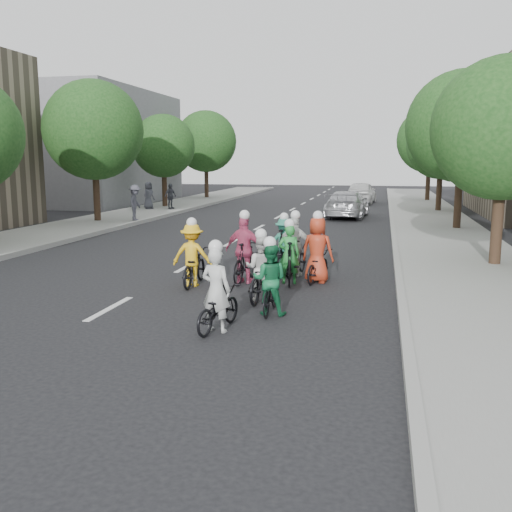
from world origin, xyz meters
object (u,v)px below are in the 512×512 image
(cyclist_7, at_px, (284,245))
(follow_car_trail, at_px, (361,192))
(cyclist_4, at_px, (317,257))
(cyclist_3, at_px, (245,256))
(spectator_2, at_px, (149,195))
(cyclist_6, at_px, (261,274))
(cyclist_8, at_px, (295,253))
(cyclist_2, at_px, (193,261))
(cyclist_0, at_px, (217,302))
(spectator_0, at_px, (135,203))
(spectator_1, at_px, (170,196))
(cyclist_5, at_px, (289,259))
(follow_car_lead, at_px, (347,204))
(cyclist_1, at_px, (270,285))

(cyclist_7, xyz_separation_m, follow_car_trail, (1.24, 25.45, 0.15))
(cyclist_4, distance_m, cyclist_7, 2.21)
(cyclist_3, distance_m, spectator_2, 21.30)
(cyclist_6, distance_m, cyclist_8, 2.87)
(cyclist_2, relative_size, cyclist_6, 0.93)
(cyclist_2, distance_m, spectator_2, 21.28)
(follow_car_trail, xyz_separation_m, spectator_2, (-12.37, -9.29, 0.18))
(follow_car_trail, bearing_deg, cyclist_0, 91.65)
(cyclist_8, bearing_deg, spectator_0, -39.52)
(spectator_1, bearing_deg, cyclist_0, -132.68)
(cyclist_5, height_order, spectator_1, spectator_1)
(spectator_1, bearing_deg, cyclist_6, -129.56)
(follow_car_lead, bearing_deg, cyclist_6, 91.61)
(cyclist_8, bearing_deg, cyclist_5, 99.00)
(cyclist_1, bearing_deg, cyclist_7, -83.73)
(cyclist_5, bearing_deg, spectator_0, -59.90)
(cyclist_1, distance_m, cyclist_6, 1.20)
(cyclist_3, distance_m, follow_car_lead, 17.44)
(cyclist_0, height_order, spectator_0, spectator_0)
(follow_car_lead, xyz_separation_m, spectator_2, (-12.03, 1.14, 0.25))
(cyclist_7, xyz_separation_m, follow_car_lead, (0.90, 15.02, 0.09))
(cyclist_6, bearing_deg, cyclist_0, 86.13)
(cyclist_1, relative_size, cyclist_4, 0.87)
(cyclist_1, bearing_deg, spectator_0, -57.34)
(follow_car_lead, bearing_deg, spectator_2, -1.65)
(cyclist_3, relative_size, cyclist_5, 0.99)
(follow_car_lead, relative_size, spectator_1, 3.26)
(spectator_2, bearing_deg, cyclist_8, -126.70)
(cyclist_3, distance_m, cyclist_4, 1.86)
(cyclist_7, bearing_deg, spectator_1, -51.41)
(cyclist_3, distance_m, cyclist_7, 2.44)
(cyclist_2, xyz_separation_m, follow_car_lead, (2.70, 17.99, 0.10))
(follow_car_trail, bearing_deg, spectator_1, 43.22)
(follow_car_trail, bearing_deg, cyclist_1, 92.91)
(cyclist_4, distance_m, follow_car_trail, 27.32)
(cyclist_3, height_order, cyclist_6, cyclist_3)
(cyclist_1, height_order, cyclist_5, cyclist_5)
(follow_car_lead, bearing_deg, cyclist_2, 85.24)
(spectator_2, bearing_deg, cyclist_2, -134.53)
(cyclist_4, height_order, spectator_1, cyclist_4)
(cyclist_5, height_order, follow_car_lead, cyclist_5)
(cyclist_8, bearing_deg, spectator_2, -46.84)
(cyclist_3, relative_size, spectator_2, 1.14)
(cyclist_0, bearing_deg, cyclist_1, -106.86)
(cyclist_0, xyz_separation_m, cyclist_2, (-1.67, 3.54, 0.08))
(cyclist_7, bearing_deg, cyclist_6, 100.22)
(cyclist_4, distance_m, cyclist_5, 0.74)
(cyclist_4, relative_size, cyclist_7, 0.94)
(spectator_0, bearing_deg, cyclist_8, -146.15)
(cyclist_6, xyz_separation_m, cyclist_8, (0.33, 2.85, 0.03))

